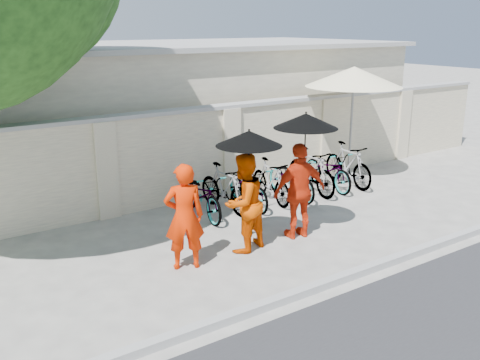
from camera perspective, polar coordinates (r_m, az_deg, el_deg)
ground at (r=9.23m, az=-0.91°, el=-8.27°), size 80.00×80.00×0.00m
kerb at (r=7.99m, az=5.94°, el=-12.04°), size 40.00×0.16×0.12m
compound_wall at (r=12.00m, az=-5.33°, el=2.55°), size 20.00×0.30×2.00m
building_behind at (r=15.66m, az=-8.97°, el=7.90°), size 14.00×6.00×3.20m
monk_left at (r=8.60m, az=-5.96°, el=-3.91°), size 0.75×0.62×1.76m
monk_center at (r=9.22m, az=0.39°, el=-2.44°), size 1.00×0.87×1.75m
parasol_center at (r=8.88m, az=0.96°, el=4.47°), size 1.12×1.12×1.15m
monk_right at (r=9.85m, az=6.38°, el=-1.18°), size 1.10×0.59×1.79m
parasol_right at (r=9.50m, az=7.03°, el=6.29°), size 1.15×1.15×1.32m
patio_umbrella at (r=13.61m, az=12.04°, el=10.60°), size 2.63×2.63×2.84m
bike_0 at (r=10.98m, az=-4.08°, el=-1.59°), size 0.80×1.85×0.94m
bike_1 at (r=11.30m, az=-1.63°, el=-0.86°), size 0.61×1.71×1.01m
bike_2 at (r=11.59m, az=0.92°, el=-0.70°), size 0.78×1.76×0.89m
bike_3 at (r=11.90m, az=3.29°, el=-0.10°), size 0.64×1.65×0.96m
bike_4 at (r=12.24m, az=5.52°, el=0.20°), size 0.71×1.77×0.91m
bike_5 at (r=12.59m, az=7.58°, el=0.97°), size 0.63×1.82×1.07m
bike_6 at (r=13.03m, az=9.38°, el=1.10°), size 0.83×1.85×0.94m
bike_7 at (r=13.36m, az=11.44°, el=1.64°), size 0.69×1.80×1.06m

